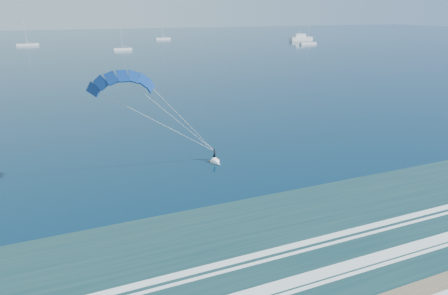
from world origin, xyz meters
name	(u,v)px	position (x,y,z in m)	size (l,w,h in m)	color
kitesurfer_rig	(174,118)	(-2.10, 27.81, 7.14)	(17.16, 7.91, 14.15)	orange
motor_yacht	(301,38)	(137.79, 214.96, 1.71)	(15.75, 4.20, 6.41)	silver
sailboat_2	(27,45)	(-26.08, 239.50, 0.70)	(10.92, 2.40, 14.41)	silver
sailboat_3	(122,49)	(18.30, 190.46, 0.68)	(8.52, 2.40, 11.85)	silver
sailboat_4	(163,39)	(56.88, 260.05, 0.69)	(10.01, 2.40, 13.43)	silver
sailboat_5	(308,43)	(124.51, 186.88, 0.70)	(10.49, 2.40, 13.97)	silver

